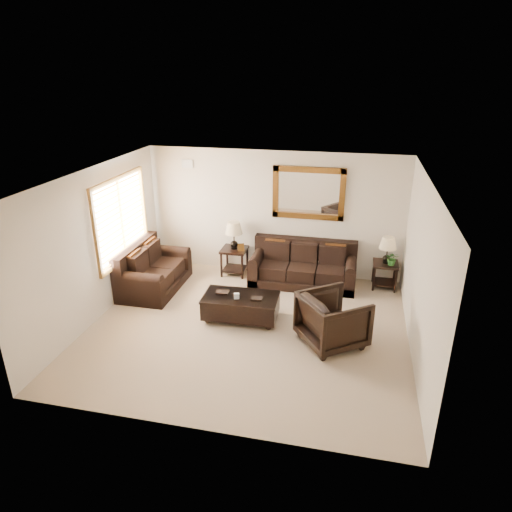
% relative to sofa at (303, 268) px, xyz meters
% --- Properties ---
extents(room, '(5.51, 5.01, 2.71)m').
position_rel_sofa_xyz_m(room, '(-0.72, -2.07, 1.03)').
color(room, tan).
rests_on(room, ground).
extents(window, '(0.07, 1.96, 1.66)m').
position_rel_sofa_xyz_m(window, '(-3.42, -1.17, 1.23)').
color(window, white).
rests_on(window, room).
extents(mirror, '(1.50, 0.06, 1.10)m').
position_rel_sofa_xyz_m(mirror, '(-0.00, 0.40, 1.53)').
color(mirror, '#533010').
rests_on(mirror, room).
extents(air_vent, '(0.25, 0.02, 0.18)m').
position_rel_sofa_xyz_m(air_vent, '(-2.62, 0.41, 2.03)').
color(air_vent, '#999999').
rests_on(air_vent, room).
extents(sofa, '(2.19, 0.95, 0.90)m').
position_rel_sofa_xyz_m(sofa, '(0.00, 0.00, 0.00)').
color(sofa, black).
rests_on(sofa, room).
extents(loveseat, '(1.00, 1.69, 0.95)m').
position_rel_sofa_xyz_m(loveseat, '(-3.01, -0.94, 0.02)').
color(loveseat, black).
rests_on(loveseat, room).
extents(end_table_left, '(0.55, 0.55, 1.21)m').
position_rel_sofa_xyz_m(end_table_left, '(-1.54, 0.12, 0.46)').
color(end_table_left, black).
rests_on(end_table_left, room).
extents(end_table_right, '(0.50, 0.50, 1.11)m').
position_rel_sofa_xyz_m(end_table_right, '(1.68, 0.14, 0.40)').
color(end_table_right, black).
rests_on(end_table_right, room).
extents(coffee_table, '(1.37, 0.77, 0.57)m').
position_rel_sofa_xyz_m(coffee_table, '(-0.91, -1.77, -0.04)').
color(coffee_table, black).
rests_on(coffee_table, room).
extents(armchair, '(1.26, 1.28, 0.97)m').
position_rel_sofa_xyz_m(armchair, '(0.76, -2.21, 0.16)').
color(armchair, black).
rests_on(armchair, floor).
extents(potted_plant, '(0.30, 0.32, 0.22)m').
position_rel_sofa_xyz_m(potted_plant, '(1.79, 0.05, 0.34)').
color(potted_plant, '#22531C').
rests_on(potted_plant, end_table_right).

